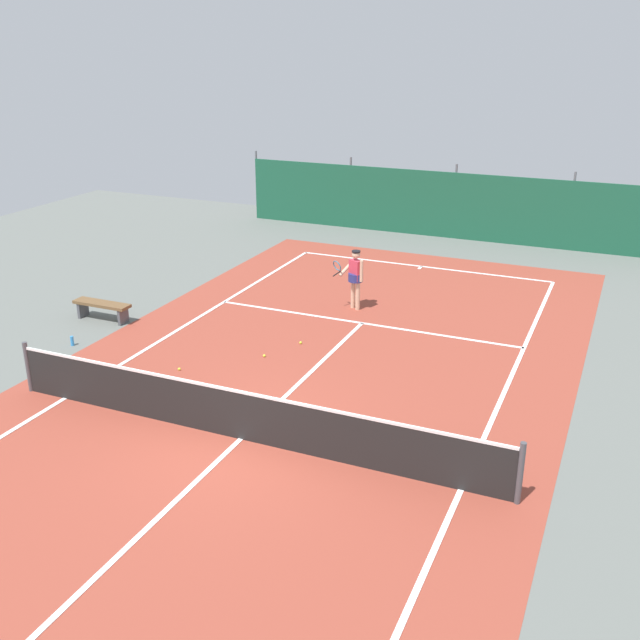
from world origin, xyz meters
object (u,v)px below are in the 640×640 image
parked_car (422,197)px  courtside_bench (102,307)px  tennis_player (355,275)px  tennis_net (240,415)px  tennis_ball_by_sideline (179,369)px  water_bottle (72,341)px  tennis_ball_near_player (264,356)px  tennis_ball_midcourt (301,343)px

parked_car → courtside_bench: bearing=77.4°
courtside_bench → tennis_player: bearing=30.8°
tennis_net → courtside_bench: tennis_net is taller
tennis_player → tennis_ball_by_sideline: (-2.15, -5.28, -0.93)m
water_bottle → tennis_ball_by_sideline: bearing=-3.2°
tennis_ball_by_sideline → courtside_bench: courtside_bench is taller
tennis_ball_near_player → tennis_ball_by_sideline: size_ratio=1.00×
tennis_ball_near_player → parked_car: size_ratio=0.02×
tennis_net → tennis_ball_midcourt: 4.64m
parked_car → tennis_ball_near_player: bearing=96.3°
tennis_net → tennis_ball_by_sideline: 3.46m
tennis_ball_midcourt → parked_car: bearing=94.3°
tennis_net → tennis_ball_midcourt: size_ratio=153.33×
tennis_ball_midcourt → water_bottle: (-4.99, -2.27, 0.09)m
tennis_net → tennis_ball_by_sideline: tennis_net is taller
tennis_ball_by_sideline → water_bottle: size_ratio=0.28×
tennis_player → tennis_ball_near_player: size_ratio=24.85×
tennis_ball_midcourt → water_bottle: 5.49m
tennis_ball_midcourt → courtside_bench: bearing=-173.8°
tennis_net → tennis_ball_near_player: (-1.33, 3.49, -0.48)m
tennis_net → parked_car: (-1.94, 18.62, 0.33)m
tennis_ball_midcourt → tennis_ball_near_player: bearing=-113.1°
tennis_player → tennis_ball_near_player: 4.05m
water_bottle → tennis_net: bearing=-21.0°
tennis_net → water_bottle: tennis_net is taller
tennis_ball_midcourt → tennis_ball_by_sideline: same height
tennis_ball_midcourt → courtside_bench: courtside_bench is taller
tennis_ball_near_player → water_bottle: bearing=-164.9°
tennis_net → courtside_bench: size_ratio=6.33×
tennis_ball_midcourt → water_bottle: bearing=-155.5°
tennis_player → water_bottle: tennis_player is taller
tennis_player → water_bottle: size_ratio=6.83×
tennis_ball_near_player → parked_car: (-0.61, 15.13, 0.81)m
tennis_ball_near_player → tennis_ball_midcourt: (0.44, 1.04, 0.00)m
tennis_player → courtside_bench: (-5.74, -3.42, -0.59)m
tennis_net → tennis_ball_midcourt: tennis_net is taller
tennis_ball_near_player → courtside_bench: bearing=174.8°
tennis_net → courtside_bench: (-6.31, 3.94, -0.14)m
parked_car → tennis_ball_midcourt: bearing=98.3°
tennis_ball_midcourt → parked_car: parked_car is taller
tennis_ball_midcourt → parked_car: (-1.06, 14.09, 0.81)m
parked_car → tennis_net: bearing=99.9°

